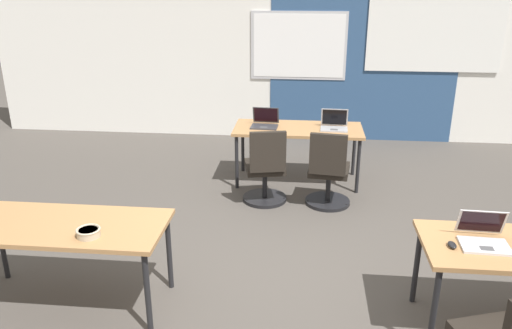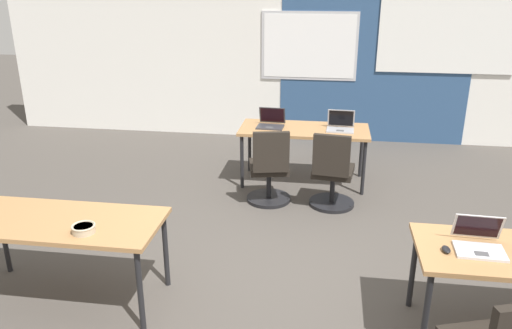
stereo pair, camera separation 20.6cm
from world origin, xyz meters
The scene contains 11 objects.
ground_plane centered at (0.00, 0.00, 0.00)m, with size 24.00×24.00×0.00m.
back_wall_assembly centered at (0.04, 4.20, 1.41)m, with size 10.00×0.27×2.80m.
desk_near_left centered at (-1.75, -0.60, 0.66)m, with size 1.60×0.70×0.72m.
desk_far_center centered at (0.00, 2.20, 0.66)m, with size 1.60×0.70×0.72m.
laptop_far_left centered at (-0.42, 2.22, 0.77)m, with size 0.35×0.32×0.23m.
chair_far_left centered at (-0.35, 1.50, 0.38)m, with size 0.52×0.58×0.92m.
laptop_far_right centered at (0.44, 2.20, 0.77)m, with size 0.34×0.28×0.24m.
chair_far_right centered at (0.37, 1.48, 0.38)m, with size 0.52×0.56×0.92m.
laptop_near_right_inner centered at (1.37, -0.59, 0.77)m, with size 0.34×0.33×0.22m.
mouse_near_right_inner centered at (1.14, -0.67, 0.74)m, with size 0.06×0.10×0.03m.
snack_bowl centered at (-1.46, -0.77, 0.76)m, with size 0.18×0.18×0.06m.
Camera 1 is at (0.08, -3.91, 2.51)m, focal length 35.52 mm.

